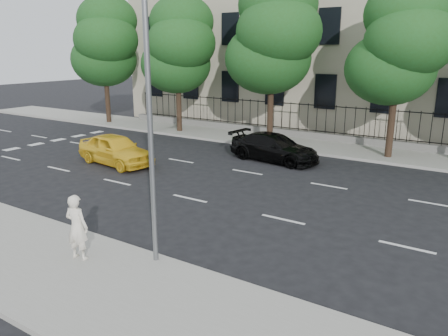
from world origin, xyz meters
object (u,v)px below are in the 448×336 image
object	(u,v)px
street_light	(162,69)
black_sedan	(274,147)
woman_near	(77,227)
yellow_taxi	(116,149)

from	to	relation	value
street_light	black_sedan	bearing A→B (deg)	102.04
black_sedan	woman_near	bearing A→B (deg)	-170.47
street_light	black_sedan	xyz separation A→B (m)	(-2.44, 11.44, -4.44)
yellow_taxi	woman_near	distance (m)	10.68
yellow_taxi	street_light	bearing A→B (deg)	-118.28
black_sedan	street_light	bearing A→B (deg)	-161.27
yellow_taxi	black_sedan	bearing A→B (deg)	-43.97
street_light	black_sedan	distance (m)	12.51
black_sedan	woman_near	world-z (taller)	woman_near
street_light	black_sedan	size ratio (longest dim) A/B	1.65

